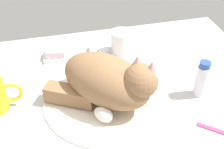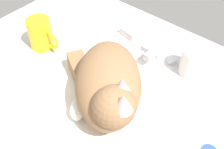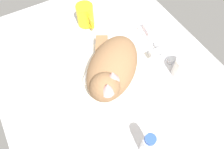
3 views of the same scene
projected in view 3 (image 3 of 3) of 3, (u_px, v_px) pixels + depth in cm
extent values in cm
cube|color=silver|center=(113.00, 80.00, 82.70)|extent=(110.00, 82.50, 3.00)
cylinder|color=white|center=(113.00, 78.00, 81.04)|extent=(37.11, 37.11, 0.95)
cylinder|color=silver|center=(164.00, 51.00, 86.47)|extent=(3.60, 3.60, 3.23)
cube|color=silver|center=(158.00, 51.00, 83.26)|extent=(2.00, 7.58, 2.00)
cylinder|color=silver|center=(157.00, 45.00, 89.19)|extent=(2.80, 2.80, 1.80)
cylinder|color=silver|center=(171.00, 60.00, 84.95)|extent=(2.80, 2.80, 1.80)
ellipsoid|color=#936B47|center=(113.00, 67.00, 74.94)|extent=(30.34, 31.57, 13.52)
sphere|color=#936B47|center=(105.00, 87.00, 66.33)|extent=(13.52, 13.52, 9.59)
ellipsoid|color=white|center=(107.00, 85.00, 69.01)|extent=(8.06, 8.16, 5.27)
cone|color=#DB9E9E|center=(113.00, 76.00, 63.68)|extent=(6.08, 6.08, 4.31)
cone|color=#DB9E9E|center=(108.00, 88.00, 61.49)|extent=(6.08, 6.08, 4.31)
cube|color=#936B47|center=(102.00, 53.00, 83.82)|extent=(15.04, 11.17, 4.77)
ellipsoid|color=white|center=(88.00, 78.00, 77.78)|extent=(6.38, 6.59, 4.29)
cylinder|color=yellow|center=(85.00, 15.00, 93.13)|extent=(7.41, 7.41, 9.85)
torus|color=yellow|center=(90.00, 22.00, 90.83)|extent=(6.52, 1.00, 6.52)
cylinder|color=white|center=(184.00, 67.00, 79.18)|extent=(7.30, 7.30, 8.26)
cube|color=white|center=(149.00, 32.00, 93.54)|extent=(9.00, 6.40, 1.20)
cube|color=silver|center=(150.00, 29.00, 92.02)|extent=(7.17, 5.84, 2.42)
cylinder|color=white|center=(147.00, 145.00, 62.98)|extent=(3.75, 3.75, 10.17)
cylinder|color=white|center=(147.00, 146.00, 63.41)|extent=(3.83, 3.83, 2.54)
cylinder|color=#2D51AD|center=(150.00, 139.00, 57.94)|extent=(3.19, 3.19, 1.80)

